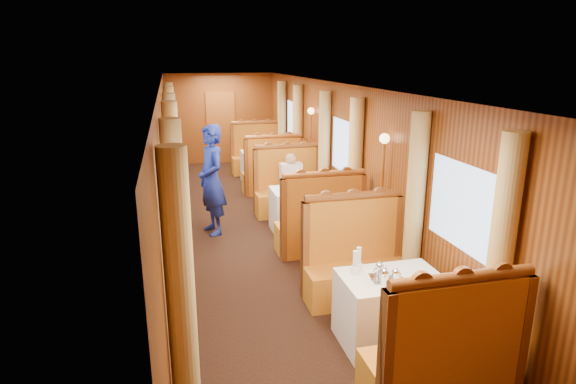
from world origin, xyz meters
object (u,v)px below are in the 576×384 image
object	(u,v)px
banquette_mid_fwd	(320,227)
banquette_far_aft	(257,157)
banquette_mid_aft	(288,192)
teapot_left	(384,278)
rose_vase_far	(264,144)
table_near	(390,309)
teapot_back	(379,271)
rose_vase_mid	(304,179)
banquette_near_aft	(355,266)
banquette_near_fwd	(442,363)
table_mid	(302,210)
passenger	(291,178)
banquette_far_fwd	(273,174)
teapot_right	(395,277)
table_far	(264,167)
fruit_plate	(424,277)
tea_tray	(387,279)
steward	(212,180)

from	to	relation	value
banquette_mid_fwd	banquette_far_aft	world-z (taller)	same
banquette_mid_aft	teapot_left	distance (m)	4.66
rose_vase_far	table_near	bearing A→B (deg)	-90.05
banquette_mid_aft	teapot_back	xyz separation A→B (m)	(-0.13, -4.47, 0.39)
rose_vase_mid	banquette_near_aft	bearing A→B (deg)	-90.58
banquette_mid_aft	teapot_back	size ratio (longest dim) A/B	9.22
banquette_near_fwd	table_mid	world-z (taller)	banquette_near_fwd
teapot_back	passenger	size ratio (longest dim) A/B	0.19
banquette_far_fwd	banquette_far_aft	bearing A→B (deg)	90.00
teapot_left	teapot_right	size ratio (longest dim) A/B	1.18
banquette_mid_fwd	table_far	bearing A→B (deg)	90.00
banquette_mid_fwd	fruit_plate	bearing A→B (deg)	-83.70
teapot_left	rose_vase_far	world-z (taller)	rose_vase_far
banquette_mid_aft	banquette_far_fwd	size ratio (longest dim) A/B	1.00
banquette_mid_fwd	teapot_left	size ratio (longest dim) A/B	8.18
table_mid	passenger	world-z (taller)	passenger
banquette_mid_aft	banquette_near_aft	bearing A→B (deg)	-90.00
banquette_near_aft	rose_vase_far	world-z (taller)	banquette_near_aft
table_near	table_mid	bearing A→B (deg)	90.00
tea_tray	banquette_mid_aft	bearing A→B (deg)	88.98
table_mid	banquette_far_aft	bearing A→B (deg)	90.00
banquette_near_fwd	tea_tray	bearing A→B (deg)	94.86
banquette_near_aft	teapot_back	bearing A→B (deg)	-97.39
table_near	banquette_mid_aft	bearing A→B (deg)	90.00
banquette_far_aft	passenger	world-z (taller)	banquette_far_aft
teapot_back	fruit_plate	distance (m)	0.45
table_near	banquette_mid_fwd	xyz separation A→B (m)	(0.00, 2.49, 0.05)
teapot_left	fruit_plate	world-z (taller)	teapot_left
teapot_back	banquette_far_aft	bearing A→B (deg)	75.56
table_near	banquette_far_fwd	bearing A→B (deg)	90.00
tea_tray	rose_vase_mid	size ratio (longest dim) A/B	0.94
fruit_plate	passenger	world-z (taller)	passenger
banquette_far_fwd	rose_vase_mid	size ratio (longest dim) A/B	3.72
table_near	rose_vase_mid	xyz separation A→B (m)	(0.02, 3.47, 0.55)
tea_tray	teapot_left	distance (m)	0.12
table_far	tea_tray	bearing A→B (deg)	-90.66
banquette_near_aft	tea_tray	xyz separation A→B (m)	(-0.08, -1.07, 0.33)
passenger	rose_vase_mid	bearing A→B (deg)	-88.29
steward	banquette_mid_aft	bearing A→B (deg)	100.18
teapot_left	banquette_mid_fwd	bearing A→B (deg)	80.81
banquette_mid_fwd	rose_vase_mid	bearing A→B (deg)	88.55
banquette_mid_aft	table_far	bearing A→B (deg)	90.00
teapot_left	banquette_far_aft	bearing A→B (deg)	83.11
rose_vase_far	banquette_far_fwd	bearing A→B (deg)	-90.32
table_mid	steward	xyz separation A→B (m)	(-1.51, 0.27, 0.56)
banquette_far_fwd	rose_vase_far	world-z (taller)	banquette_far_fwd
tea_tray	steward	distance (m)	4.08
banquette_near_fwd	passenger	world-z (taller)	banquette_near_fwd
banquette_far_fwd	banquette_near_fwd	bearing A→B (deg)	-90.00
table_far	teapot_left	size ratio (longest dim) A/B	6.41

